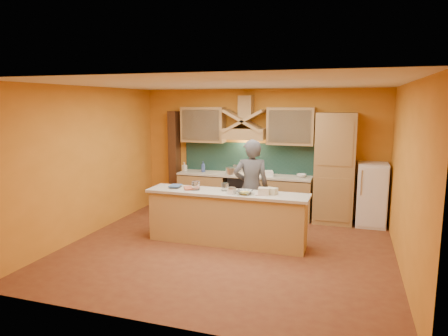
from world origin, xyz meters
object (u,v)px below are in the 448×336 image
(fridge, at_px, (372,195))
(mixing_bowl, at_px, (245,192))
(person, at_px, (251,188))
(kitchen_scale, at_px, (232,191))
(stove, at_px, (244,195))

(fridge, height_order, mixing_bowl, fridge)
(person, xyz_separation_m, kitchen_scale, (-0.17, -0.70, 0.07))
(stove, height_order, fridge, fridge)
(stove, height_order, kitchen_scale, kitchen_scale)
(person, bearing_deg, stove, -86.12)
(mixing_bowl, bearing_deg, fridge, 42.88)
(stove, bearing_deg, kitchen_scale, -80.67)
(kitchen_scale, bearing_deg, stove, 114.89)
(person, bearing_deg, fridge, -165.16)
(stove, xyz_separation_m, mixing_bowl, (0.55, -1.99, 0.53))
(mixing_bowl, bearing_deg, person, 94.13)
(person, distance_m, kitchen_scale, 0.72)
(fridge, relative_size, kitchen_scale, 11.45)
(stove, distance_m, fridge, 2.71)
(stove, bearing_deg, fridge, 0.00)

